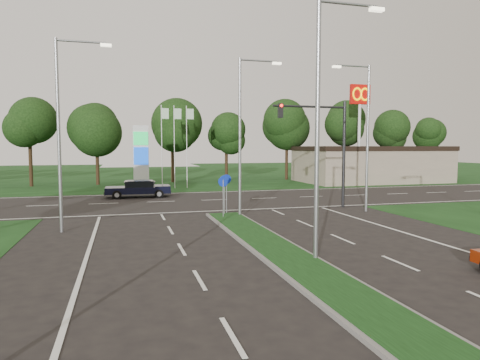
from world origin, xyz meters
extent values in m
plane|color=black|center=(0.00, 0.00, 0.00)|extent=(160.00, 160.00, 0.00)
cube|color=black|center=(0.00, 55.00, 0.00)|extent=(160.00, 50.00, 0.02)
cube|color=black|center=(0.00, 24.00, 0.00)|extent=(160.00, 12.00, 0.02)
cube|color=slate|center=(0.00, 4.00, 0.06)|extent=(2.00, 26.00, 0.12)
cube|color=gray|center=(22.00, 36.00, 2.00)|extent=(16.00, 9.00, 4.00)
cylinder|color=gray|center=(0.80, 6.00, 4.50)|extent=(0.16, 0.16, 9.00)
cylinder|color=gray|center=(1.90, 6.00, 8.90)|extent=(2.20, 0.10, 0.10)
cube|color=#FFF2CC|center=(3.00, 6.00, 8.80)|extent=(0.50, 0.22, 0.12)
cylinder|color=gray|center=(0.80, 16.00, 4.50)|extent=(0.16, 0.16, 9.00)
cylinder|color=gray|center=(1.90, 16.00, 8.90)|extent=(2.20, 0.10, 0.10)
cube|color=#FFF2CC|center=(3.00, 16.00, 8.80)|extent=(0.50, 0.22, 0.12)
cylinder|color=gray|center=(-8.50, 14.00, 4.50)|extent=(0.16, 0.16, 9.00)
cylinder|color=gray|center=(-7.40, 14.00, 8.90)|extent=(2.20, 0.10, 0.10)
cube|color=#FFF2CC|center=(-6.30, 14.00, 8.80)|extent=(0.50, 0.22, 0.12)
cylinder|color=gray|center=(9.00, 16.00, 4.50)|extent=(0.16, 0.16, 9.00)
cylinder|color=gray|center=(7.90, 16.00, 8.90)|extent=(2.20, 0.10, 0.10)
cube|color=#FFF2CC|center=(6.80, 16.00, 8.80)|extent=(0.50, 0.22, 0.12)
cylinder|color=black|center=(8.50, 18.00, 3.50)|extent=(0.20, 0.20, 7.00)
cylinder|color=black|center=(6.00, 18.00, 6.60)|extent=(5.00, 0.14, 0.14)
cube|color=black|center=(4.00, 18.00, 6.30)|extent=(0.28, 0.28, 0.90)
sphere|color=#FF190C|center=(4.00, 17.82, 6.60)|extent=(0.20, 0.20, 0.20)
cylinder|color=gray|center=(-0.30, 15.50, 1.10)|extent=(0.06, 0.06, 2.20)
cylinder|color=#0C26A5|center=(-0.30, 15.50, 2.10)|extent=(0.56, 0.04, 0.56)
cylinder|color=gray|center=(0.00, 16.50, 1.10)|extent=(0.06, 0.06, 2.20)
cylinder|color=#0C26A5|center=(0.00, 16.50, 2.10)|extent=(0.56, 0.04, 0.56)
cylinder|color=gray|center=(0.30, 17.20, 1.10)|extent=(0.06, 0.06, 2.20)
cylinder|color=#0C26A5|center=(0.30, 17.20, 2.10)|extent=(0.56, 0.04, 0.56)
cube|color=silver|center=(-4.00, 33.00, 3.00)|extent=(1.40, 0.30, 6.00)
cube|color=#0CA53F|center=(-4.00, 32.82, 4.80)|extent=(1.30, 0.08, 1.20)
cube|color=#0C3FBF|center=(-4.00, 32.82, 3.20)|extent=(1.30, 0.08, 1.60)
cylinder|color=silver|center=(-2.00, 34.00, 4.00)|extent=(0.08, 0.08, 8.00)
cube|color=#B2D8B2|center=(-1.65, 34.00, 7.20)|extent=(0.70, 0.02, 1.00)
cylinder|color=silver|center=(-0.80, 34.00, 4.00)|extent=(0.08, 0.08, 8.00)
cube|color=#B2D8B2|center=(-0.45, 34.00, 7.20)|extent=(0.70, 0.02, 1.00)
cylinder|color=silver|center=(0.40, 34.00, 4.00)|extent=(0.08, 0.08, 8.00)
cube|color=#B2D8B2|center=(0.75, 34.00, 7.20)|extent=(0.70, 0.02, 1.00)
cylinder|color=silver|center=(18.00, 32.00, 5.00)|extent=(0.30, 0.30, 10.00)
cube|color=#BF0C07|center=(18.00, 32.00, 9.40)|extent=(2.20, 0.35, 2.00)
torus|color=#FFC600|center=(17.55, 31.78, 9.40)|extent=(1.06, 0.16, 1.06)
torus|color=#FFC600|center=(18.45, 31.78, 9.40)|extent=(1.06, 0.16, 1.06)
cylinder|color=black|center=(0.00, 40.00, 2.20)|extent=(0.36, 0.36, 4.40)
sphere|color=black|center=(0.00, 40.00, 6.50)|extent=(6.00, 6.00, 6.00)
sphere|color=black|center=(0.30, 39.80, 7.50)|extent=(4.80, 4.80, 4.80)
cube|color=black|center=(-4.52, 27.23, 0.62)|extent=(5.01, 2.14, 0.51)
cube|color=black|center=(-4.42, 27.23, 1.11)|extent=(2.22, 1.77, 0.47)
cube|color=black|center=(-4.42, 27.23, 1.34)|extent=(1.82, 1.66, 0.05)
cylinder|color=black|center=(-6.13, 26.33, 0.35)|extent=(0.70, 0.24, 0.70)
cylinder|color=black|center=(-6.09, 28.20, 0.35)|extent=(0.70, 0.24, 0.70)
cylinder|color=black|center=(-2.95, 26.26, 0.35)|extent=(0.70, 0.24, 0.70)
cylinder|color=black|center=(-2.91, 28.13, 0.35)|extent=(0.70, 0.24, 0.70)
camera|label=1|loc=(-5.67, -7.49, 4.02)|focal=32.00mm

